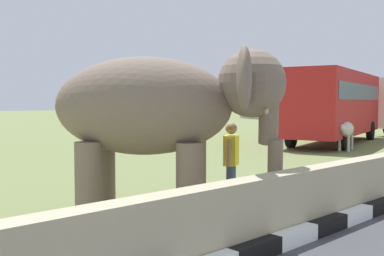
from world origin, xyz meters
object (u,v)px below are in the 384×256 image
(bus_red, at_px, (335,102))
(cow_near, at_px, (346,130))
(person_handler, at_px, (231,160))
(elephant, at_px, (164,109))

(bus_red, height_order, cow_near, bus_red)
(person_handler, distance_m, bus_red, 15.34)
(elephant, xyz_separation_m, cow_near, (13.02, 3.46, -1.06))
(elephant, distance_m, person_handler, 1.88)
(elephant, distance_m, cow_near, 13.51)
(elephant, bearing_deg, bus_red, 19.30)
(bus_red, relative_size, cow_near, 5.34)
(cow_near, bearing_deg, bus_red, 36.67)
(person_handler, relative_size, cow_near, 0.86)
(elephant, xyz_separation_m, bus_red, (15.79, 5.53, 0.15))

